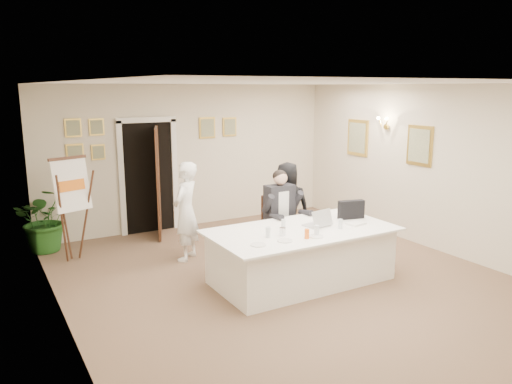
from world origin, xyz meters
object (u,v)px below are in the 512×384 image
(standing_man, at_px, (186,211))
(flip_chart, at_px, (71,214))
(laptop_bag, at_px, (351,210))
(paper_stack, at_px, (356,223))
(seated_man, at_px, (281,215))
(laptop, at_px, (317,216))
(oj_glass, at_px, (307,234))
(steel_jug, at_px, (283,232))
(conference_table, at_px, (301,255))
(potted_palm, at_px, (46,219))
(standing_woman, at_px, (287,207))

(standing_man, bearing_deg, flip_chart, -70.85)
(laptop_bag, distance_m, paper_stack, 0.35)
(seated_man, height_order, flip_chart, flip_chart)
(laptop, distance_m, oj_glass, 0.68)
(oj_glass, distance_m, steel_jug, 0.35)
(seated_man, relative_size, paper_stack, 5.51)
(oj_glass, bearing_deg, laptop_bag, 23.09)
(conference_table, relative_size, standing_man, 1.65)
(potted_palm, distance_m, laptop_bag, 5.09)
(standing_woman, distance_m, oj_glass, 1.84)
(standing_woman, distance_m, paper_stack, 1.47)
(flip_chart, relative_size, potted_palm, 1.48)
(conference_table, relative_size, potted_palm, 2.36)
(laptop, xyz_separation_m, laptop_bag, (0.69, 0.05, 0.00))
(flip_chart, bearing_deg, steel_jug, -49.18)
(laptop, bearing_deg, standing_man, 120.26)
(laptop, xyz_separation_m, steel_jug, (-0.70, -0.17, -0.08))
(seated_man, distance_m, steel_jug, 1.27)
(standing_man, bearing_deg, steel_jug, 66.68)
(oj_glass, xyz_separation_m, steel_jug, (-0.20, 0.28, -0.01))
(paper_stack, bearing_deg, oj_glass, -168.31)
(laptop_bag, relative_size, steel_jug, 3.67)
(conference_table, bearing_deg, steel_jug, -163.41)
(standing_man, distance_m, laptop, 2.14)
(laptop, distance_m, steel_jug, 0.73)
(seated_man, relative_size, steel_jug, 13.44)
(seated_man, xyz_separation_m, oj_glass, (-0.47, -1.36, 0.10))
(standing_man, height_order, laptop, standing_man)
(conference_table, relative_size, laptop_bag, 6.55)
(laptop, relative_size, paper_stack, 1.40)
(laptop, xyz_separation_m, oj_glass, (-0.50, -0.45, -0.07))
(potted_palm, bearing_deg, seated_man, -35.79)
(laptop_bag, bearing_deg, standing_woman, 123.26)
(conference_table, bearing_deg, standing_man, 122.40)
(laptop_bag, relative_size, oj_glass, 3.10)
(laptop, height_order, oj_glass, laptop)
(steel_jug, bearing_deg, standing_man, 110.25)
(potted_palm, relative_size, oj_glass, 8.61)
(oj_glass, bearing_deg, flip_chart, 130.37)
(flip_chart, distance_m, oj_glass, 3.84)
(laptop, bearing_deg, potted_palm, 125.66)
(flip_chart, bearing_deg, oj_glass, -49.63)
(standing_man, height_order, potted_palm, standing_man)
(flip_chart, height_order, potted_palm, flip_chart)
(flip_chart, bearing_deg, laptop, -39.65)
(potted_palm, bearing_deg, oj_glass, -53.10)
(conference_table, relative_size, oj_glass, 20.32)
(laptop_bag, distance_m, steel_jug, 1.41)
(seated_man, height_order, paper_stack, seated_man)
(conference_table, bearing_deg, potted_palm, 132.10)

